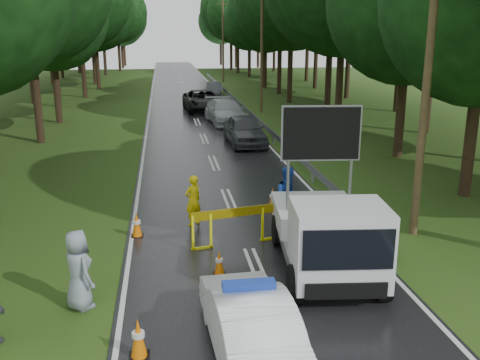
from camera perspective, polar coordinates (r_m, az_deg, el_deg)
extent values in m
plane|color=#294714|center=(14.02, 1.92, -9.78)|extent=(160.00, 160.00, 0.00)
cube|color=black|center=(42.95, -5.12, 7.46)|extent=(7.00, 140.00, 0.02)
cylinder|color=gray|center=(14.93, 16.18, -7.32)|extent=(0.12, 0.12, 0.70)
cube|color=gray|center=(43.23, -0.18, 8.29)|extent=(0.05, 60.00, 0.30)
cylinder|color=#473621|center=(16.31, 19.44, 11.19)|extent=(0.24, 0.24, 10.00)
cylinder|color=#473621|center=(41.17, 2.34, 14.13)|extent=(0.24, 0.24, 10.00)
cylinder|color=#473621|center=(66.90, -1.82, 14.67)|extent=(0.24, 0.24, 10.00)
cube|color=#473621|center=(66.97, -1.86, 18.26)|extent=(1.40, 0.08, 0.08)
imported|color=white|center=(10.55, 0.93, -14.77)|extent=(1.65, 4.14, 1.34)
cube|color=#1938A5|center=(10.20, 0.95, -11.20)|extent=(1.02, 0.34, 0.13)
cube|color=gray|center=(14.49, 8.68, -6.57)|extent=(2.56, 4.66, 0.27)
cube|color=silver|center=(15.31, 7.99, -3.60)|extent=(2.47, 2.76, 0.59)
cube|color=silver|center=(12.47, 10.50, -6.68)|extent=(2.29, 1.90, 1.81)
cube|color=black|center=(11.61, 11.51, -7.32)|extent=(1.96, 0.23, 0.90)
cube|color=black|center=(14.30, 8.66, 4.94)|extent=(2.03, 0.32, 1.38)
cylinder|color=black|center=(12.46, 5.90, -10.97)|extent=(0.38, 0.92, 0.89)
cylinder|color=black|center=(12.90, 14.98, -10.48)|extent=(0.38, 0.92, 0.89)
cylinder|color=black|center=(15.56, 4.09, -5.39)|extent=(0.38, 0.92, 0.89)
cylinder|color=black|center=(15.91, 11.38, -5.18)|extent=(0.38, 0.92, 0.89)
cube|color=#F5F40D|center=(15.14, -5.06, -5.69)|extent=(0.07, 0.07, 1.06)
cube|color=#F5F40D|center=(15.27, -3.14, -5.46)|extent=(0.07, 0.07, 1.06)
cube|color=#F5F40D|center=(15.76, 2.41, -4.77)|extent=(0.07, 0.07, 1.06)
cube|color=#F5F40D|center=(15.96, 4.17, -4.54)|extent=(0.07, 0.07, 1.06)
cube|color=#F2CC00|center=(15.33, -0.32, -3.45)|extent=(2.70, 0.60, 0.26)
imported|color=yellow|center=(17.03, -5.02, -2.20)|extent=(0.72, 0.67, 1.65)
imported|color=#1A42A9|center=(16.69, 5.23, -1.95)|extent=(1.08, 0.90, 1.99)
imported|color=gray|center=(12.49, -16.87, -9.16)|extent=(1.00, 1.07, 1.83)
imported|color=#3E4045|center=(29.38, 0.50, 5.35)|extent=(2.12, 4.79, 1.60)
imported|color=#AAACB2|center=(36.39, -1.56, 7.31)|extent=(2.74, 5.67, 1.59)
imported|color=black|center=(42.21, -3.99, 8.44)|extent=(3.07, 6.03, 1.63)
imported|color=#45484D|center=(51.88, -2.79, 9.63)|extent=(1.81, 4.25, 1.36)
cube|color=black|center=(10.90, -10.68, -18.00)|extent=(0.39, 0.39, 0.03)
cone|color=orange|center=(10.68, -10.79, -16.19)|extent=(0.32, 0.32, 0.80)
cube|color=black|center=(13.89, -2.21, -9.98)|extent=(0.31, 0.31, 0.03)
cone|color=orange|center=(13.75, -2.22, -8.75)|extent=(0.26, 0.26, 0.64)
cube|color=black|center=(18.82, 3.47, -3.01)|extent=(0.36, 0.36, 0.03)
cone|color=orange|center=(18.71, 3.49, -1.91)|extent=(0.30, 0.30, 0.75)
cube|color=black|center=(16.57, -10.89, -5.90)|extent=(0.37, 0.37, 0.03)
cone|color=orange|center=(16.44, -10.96, -4.64)|extent=(0.30, 0.30, 0.76)
cube|color=black|center=(17.62, 10.66, -4.58)|extent=(0.32, 0.32, 0.03)
cone|color=orange|center=(17.51, 10.71, -3.56)|extent=(0.26, 0.26, 0.66)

